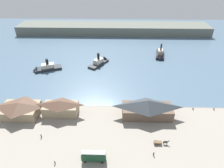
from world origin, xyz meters
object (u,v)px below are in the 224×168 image
object	(u,v)px
mooring_post_center_west	(193,109)
ferry_moored_east	(160,55)
pedestrian_near_west_shed	(41,136)
ferry_mid_harbor	(100,61)
street_tram	(94,156)
ferry_shed_central_terminal	(147,108)
pedestrian_near_east_shed	(154,154)
ferry_moored_west	(45,68)
pedestrian_standing_center	(55,162)
ferry_shed_west_terminal	(61,107)
mooring_post_west	(214,109)
ferry_shed_customs_shed	(20,109)
horse_cart	(161,142)

from	to	relation	value
mooring_post_center_west	ferry_moored_east	world-z (taller)	ferry_moored_east
pedestrian_near_west_shed	ferry_mid_harbor	bearing A→B (deg)	74.86
street_tram	pedestrian_near_west_shed	world-z (taller)	street_tram
ferry_shed_central_terminal	ferry_moored_east	xyz separation A→B (m)	(17.85, 65.05, -3.88)
pedestrian_near_east_shed	ferry_moored_west	xyz separation A→B (m)	(-59.55, 64.02, -0.51)
pedestrian_standing_center	ferry_shed_west_terminal	bearing A→B (deg)	98.88
mooring_post_west	ferry_mid_harbor	distance (m)	74.77
mooring_post_center_west	pedestrian_near_west_shed	bearing A→B (deg)	-164.15
pedestrian_standing_center	ferry_moored_east	distance (m)	104.54
ferry_shed_central_terminal	pedestrian_near_east_shed	xyz separation A→B (m)	(-0.06, -21.14, -3.50)
ferry_shed_central_terminal	ferry_moored_east	distance (m)	67.56
pedestrian_standing_center	pedestrian_near_west_shed	world-z (taller)	pedestrian_near_west_shed
ferry_shed_customs_shed	mooring_post_west	size ratio (longest dim) A/B	18.26
ferry_shed_central_terminal	mooring_post_west	bearing A→B (deg)	8.38
pedestrian_near_west_shed	ferry_moored_east	bearing A→B (deg)	52.37
ferry_shed_customs_shed	ferry_moored_east	xyz separation A→B (m)	(74.25, 65.87, -2.96)
ferry_moored_east	ferry_moored_west	world-z (taller)	ferry_moored_east
pedestrian_near_east_shed	ferry_mid_harbor	world-z (taller)	ferry_mid_harbor
mooring_post_west	mooring_post_center_west	bearing A→B (deg)	-179.64
street_tram	mooring_post_west	bearing A→B (deg)	28.30
pedestrian_near_east_shed	mooring_post_west	size ratio (longest dim) A/B	1.84
mooring_post_west	horse_cart	bearing A→B (deg)	-144.03
mooring_post_west	ferry_moored_west	distance (m)	99.17
street_tram	pedestrian_near_east_shed	world-z (taller)	street_tram
ferry_moored_west	ferry_mid_harbor	bearing A→B (deg)	16.88
street_tram	horse_cart	size ratio (longest dim) A/B	1.45
ferry_shed_west_terminal	pedestrian_near_west_shed	size ratio (longest dim) A/B	9.09
ferry_shed_central_terminal	ferry_mid_harbor	distance (m)	59.05
mooring_post_west	ferry_moored_east	world-z (taller)	ferry_moored_east
ferry_mid_harbor	mooring_post_center_west	bearing A→B (deg)	-46.06
horse_cart	mooring_post_west	bearing A→B (deg)	35.97
ferry_shed_central_terminal	ferry_moored_west	size ratio (longest dim) A/B	1.19
street_tram	ferry_moored_west	xyz separation A→B (m)	(-38.48, 66.74, -2.29)
street_tram	ferry_moored_east	size ratio (longest dim) A/B	0.48
mooring_post_west	pedestrian_near_east_shed	bearing A→B (deg)	-141.06
ferry_shed_customs_shed	pedestrian_near_east_shed	xyz separation A→B (m)	(56.34, -20.32, -2.58)
ferry_mid_harbor	ferry_shed_customs_shed	bearing A→B (deg)	-120.23
horse_cart	ferry_mid_harbor	xyz separation A→B (m)	(-28.17, 69.45, -0.68)
street_tram	ferry_moored_west	world-z (taller)	ferry_moored_west
street_tram	ferry_mid_harbor	xyz separation A→B (m)	(-3.65, 77.31, -2.29)
mooring_post_west	pedestrian_near_west_shed	bearing A→B (deg)	-166.07
pedestrian_near_east_shed	ferry_shed_customs_shed	bearing A→B (deg)	160.17
pedestrian_near_east_shed	ferry_shed_central_terminal	bearing A→B (deg)	89.83
ferry_shed_central_terminal	street_tram	distance (m)	31.92
ferry_shed_west_terminal	ferry_shed_central_terminal	world-z (taller)	ferry_shed_central_terminal
ferry_shed_customs_shed	pedestrian_standing_center	size ratio (longest dim) A/B	10.75
street_tram	pedestrian_near_west_shed	distance (m)	24.10
pedestrian_near_west_shed	ferry_mid_harbor	xyz separation A→B (m)	(18.22, 67.33, -0.52)
mooring_post_west	ferry_moored_west	size ratio (longest dim) A/B	0.05
ferry_shed_customs_shed	mooring_post_west	xyz separation A→B (m)	(88.32, 5.52, -2.88)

